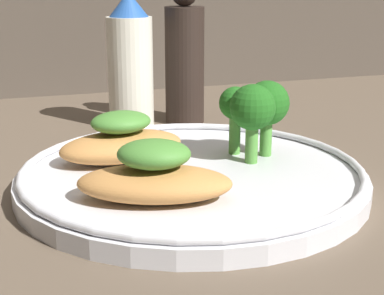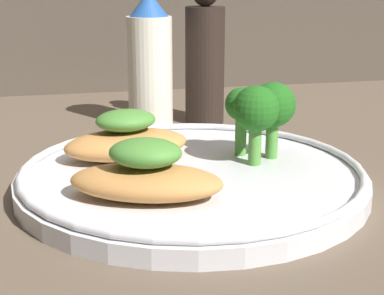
{
  "view_description": "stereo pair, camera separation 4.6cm",
  "coord_description": "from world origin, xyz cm",
  "px_view_note": "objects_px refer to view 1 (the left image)",
  "views": [
    {
      "loc": [
        -14.25,
        -41.95,
        16.61
      ],
      "look_at": [
        0.0,
        0.0,
        3.4
      ],
      "focal_mm": 55.0,
      "sensor_mm": 36.0,
      "label": 1
    },
    {
      "loc": [
        -9.81,
        -43.21,
        16.61
      ],
      "look_at": [
        0.0,
        0.0,
        3.4
      ],
      "focal_mm": 55.0,
      "sensor_mm": 36.0,
      "label": 2
    }
  ],
  "objects_px": {
    "sauce_bottle": "(130,64)",
    "broccoli_bunch": "(255,107)",
    "plate": "(192,176)",
    "pepper_grinder": "(185,60)"
  },
  "relations": [
    {
      "from": "sauce_bottle",
      "to": "broccoli_bunch",
      "type": "bearing_deg",
      "value": -72.28
    },
    {
      "from": "plate",
      "to": "sauce_bottle",
      "type": "xyz_separation_m",
      "value": [
        0.0,
        0.21,
        0.06
      ]
    },
    {
      "from": "plate",
      "to": "sauce_bottle",
      "type": "height_order",
      "value": "sauce_bottle"
    },
    {
      "from": "broccoli_bunch",
      "to": "sauce_bottle",
      "type": "xyz_separation_m",
      "value": [
        -0.06,
        0.19,
        0.01
      ]
    },
    {
      "from": "pepper_grinder",
      "to": "sauce_bottle",
      "type": "bearing_deg",
      "value": 180.0
    },
    {
      "from": "broccoli_bunch",
      "to": "sauce_bottle",
      "type": "height_order",
      "value": "sauce_bottle"
    },
    {
      "from": "sauce_bottle",
      "to": "pepper_grinder",
      "type": "bearing_deg",
      "value": 0.0
    },
    {
      "from": "plate",
      "to": "sauce_bottle",
      "type": "bearing_deg",
      "value": 89.94
    },
    {
      "from": "broccoli_bunch",
      "to": "pepper_grinder",
      "type": "relative_size",
      "value": 0.42
    },
    {
      "from": "sauce_bottle",
      "to": "pepper_grinder",
      "type": "relative_size",
      "value": 0.93
    }
  ]
}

